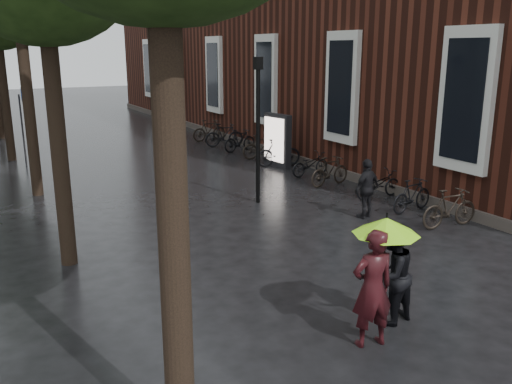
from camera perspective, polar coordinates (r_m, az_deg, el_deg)
brick_building at (r=28.49m, az=6.16°, el=18.32°), size 10.20×33.20×12.00m
person_burgundy at (r=8.12m, az=12.15°, el=-9.89°), size 0.72×0.54×1.80m
person_black at (r=8.87m, az=14.12°, el=-8.41°), size 0.89×0.75×1.63m
lime_umbrella at (r=8.09m, az=13.56°, el=-3.51°), size 0.99×0.99×1.47m
pedestrian_walking at (r=14.17m, az=11.59°, el=0.37°), size 0.97×0.58×1.55m
parked_bicycles at (r=19.66m, az=3.45°, el=3.80°), size 1.99×15.08×1.04m
ad_lightbox at (r=19.95m, az=2.24°, el=5.44°), size 0.30×1.29×1.95m
lamp_post at (r=14.96m, az=0.21°, el=7.96°), size 0.21×0.21×4.03m
cycle_sign at (r=21.75m, az=-23.39°, el=7.53°), size 0.15×0.53×2.90m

